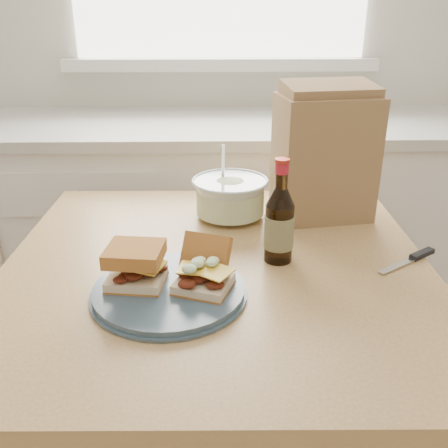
{
  "coord_description": "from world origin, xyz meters",
  "views": [
    {
      "loc": [
        -0.04,
        -0.24,
        1.35
      ],
      "look_at": [
        -0.01,
        0.81,
        0.89
      ],
      "focal_mm": 40.0,
      "sensor_mm": 36.0,
      "label": 1
    }
  ],
  "objects_px": {
    "coleslaw_bowl": "(230,199)",
    "beer_bottle": "(279,224)",
    "paper_bag": "(324,158)",
    "plate": "(169,291)",
    "dining_table": "(217,308)"
  },
  "relations": [
    {
      "from": "coleslaw_bowl",
      "to": "beer_bottle",
      "type": "height_order",
      "value": "beer_bottle"
    },
    {
      "from": "dining_table",
      "to": "plate",
      "type": "distance_m",
      "value": 0.21
    },
    {
      "from": "beer_bottle",
      "to": "paper_bag",
      "type": "distance_m",
      "value": 0.31
    },
    {
      "from": "coleslaw_bowl",
      "to": "paper_bag",
      "type": "bearing_deg",
      "value": 1.62
    },
    {
      "from": "coleslaw_bowl",
      "to": "paper_bag",
      "type": "height_order",
      "value": "paper_bag"
    },
    {
      "from": "beer_bottle",
      "to": "paper_bag",
      "type": "bearing_deg",
      "value": 62.17
    },
    {
      "from": "paper_bag",
      "to": "dining_table",
      "type": "bearing_deg",
      "value": -144.79
    },
    {
      "from": "plate",
      "to": "coleslaw_bowl",
      "type": "distance_m",
      "value": 0.43
    },
    {
      "from": "dining_table",
      "to": "plate",
      "type": "xyz_separation_m",
      "value": [
        -0.1,
        -0.13,
        0.13
      ]
    },
    {
      "from": "beer_bottle",
      "to": "coleslaw_bowl",
      "type": "bearing_deg",
      "value": 113.19
    },
    {
      "from": "dining_table",
      "to": "beer_bottle",
      "type": "distance_m",
      "value": 0.25
    },
    {
      "from": "dining_table",
      "to": "beer_bottle",
      "type": "height_order",
      "value": "beer_bottle"
    },
    {
      "from": "paper_bag",
      "to": "plate",
      "type": "bearing_deg",
      "value": -142.05
    },
    {
      "from": "coleslaw_bowl",
      "to": "beer_bottle",
      "type": "distance_m",
      "value": 0.28
    },
    {
      "from": "dining_table",
      "to": "coleslaw_bowl",
      "type": "distance_m",
      "value": 0.33
    }
  ]
}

